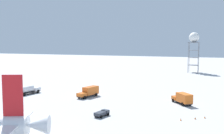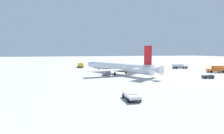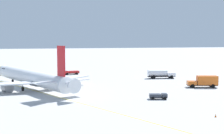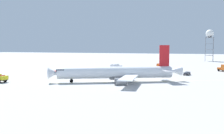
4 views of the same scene
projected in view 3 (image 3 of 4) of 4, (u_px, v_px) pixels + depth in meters
The scene contains 8 objects.
ground_plane at pixel (40, 88), 83.91m from camera, with size 600.00×600.00×0.00m, color #B2B2B2.
airliner_main at pixel (33, 78), 82.35m from camera, with size 29.67×39.27×11.63m.
catering_truck_truck at pixel (204, 81), 85.35m from camera, with size 8.23×4.08×3.10m.
ops_pickup_truck at pixel (72, 72), 114.85m from camera, with size 5.61×3.07×1.41m.
fuel_tanker_truck at pixel (160, 74), 103.96m from camera, with size 9.00×3.66×2.87m.
baggage_truck_truck at pixel (158, 96), 69.16m from camera, with size 4.07×2.59×1.22m.
taxiway_centreline at pixel (24, 88), 84.79m from camera, with size 69.61×133.14×0.01m.
safety_cone_near at pixel (216, 116), 53.60m from camera, with size 0.36×0.36×0.55m.
Camera 3 is at (-0.35, 85.16, 13.32)m, focal length 51.46 mm.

